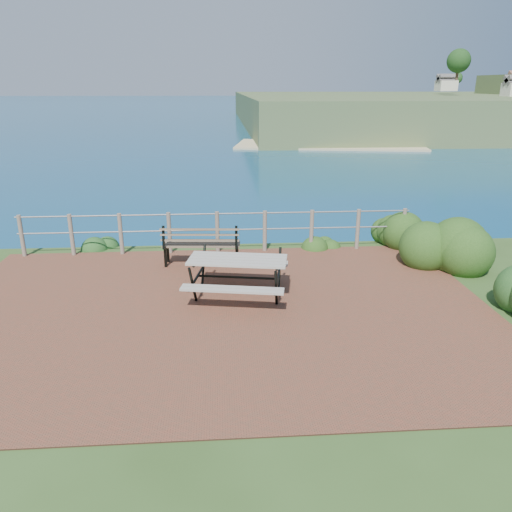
% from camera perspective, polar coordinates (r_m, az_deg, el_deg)
% --- Properties ---
extents(ground, '(10.00, 7.00, 0.12)m').
position_cam_1_polar(ground, '(9.13, -4.39, -6.26)').
color(ground, brown).
rests_on(ground, ground).
extents(ocean, '(1200.00, 1200.00, 0.00)m').
position_cam_1_polar(ocean, '(208.30, -4.32, 17.86)').
color(ocean, '#12656E').
rests_on(ocean, ground).
extents(safety_railing, '(9.40, 0.10, 1.00)m').
position_cam_1_polar(safety_railing, '(12.08, -4.44, 3.01)').
color(safety_railing, '#6B5B4C').
rests_on(safety_railing, ground).
extents(picnic_table, '(1.94, 1.58, 0.77)m').
position_cam_1_polar(picnic_table, '(9.47, -2.10, -2.02)').
color(picnic_table, '#9B978B').
rests_on(picnic_table, ground).
extents(park_bench, '(1.75, 0.56, 0.97)m').
position_cam_1_polar(park_bench, '(11.20, -6.28, 2.02)').
color(park_bench, brown).
rests_on(park_bench, ground).
extents(shrub_right_front, '(1.37, 1.37, 1.95)m').
position_cam_1_polar(shrub_right_front, '(11.78, 21.09, -1.61)').
color(shrub_right_front, '#1A3C12').
rests_on(shrub_right_front, ground).
extents(shrub_right_edge, '(1.07, 1.07, 1.52)m').
position_cam_1_polar(shrub_right_edge, '(13.33, 15.75, 1.30)').
color(shrub_right_edge, '#1A3C12').
rests_on(shrub_right_edge, ground).
extents(shrub_lip_west, '(0.69, 0.69, 0.40)m').
position_cam_1_polar(shrub_lip_west, '(13.13, -17.60, 0.86)').
color(shrub_lip_west, '#1B481C').
rests_on(shrub_lip_west, ground).
extents(shrub_lip_east, '(0.73, 0.73, 0.45)m').
position_cam_1_polar(shrub_lip_east, '(12.84, 7.43, 1.20)').
color(shrub_lip_east, '#1A3C12').
rests_on(shrub_lip_east, ground).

